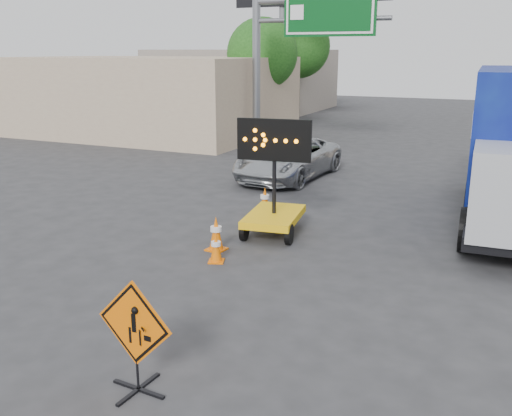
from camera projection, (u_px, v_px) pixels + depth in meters
The scene contains 12 objects.
ground at pixel (147, 355), 8.40m from camera, with size 100.00×100.00×0.00m, color #2D2D30.
storefront_left_near at pixel (147, 95), 31.02m from camera, with size 14.00×10.00×4.00m, color tan.
storefront_left_far at pixel (243, 79), 43.62m from camera, with size 12.00×10.00×4.40m, color gray.
highway_gantry at pixel (300, 33), 24.55m from camera, with size 6.18×0.38×6.90m.
tree_left_near at pixel (262, 54), 29.77m from camera, with size 3.71×3.71×6.03m.
tree_left_far at pixel (299, 46), 37.06m from camera, with size 4.10×4.10×6.66m.
construction_sign at pixel (135, 334), 7.30m from camera, with size 1.18×0.84×1.56m.
arrow_board at pixel (274, 209), 13.79m from camera, with size 1.77×2.13×2.81m.
pickup_truck at pixel (288, 158), 19.89m from camera, with size 2.31×5.02×1.39m, color #AFB3B7.
cone_a at pixel (216, 247), 12.02m from camera, with size 0.42×0.42×0.64m.
cone_b at pixel (216, 233), 12.72m from camera, with size 0.45×0.45×0.79m.
cone_c at pixel (265, 200), 15.59m from camera, with size 0.51×0.51×0.76m.
Camera 1 is at (4.61, -6.15, 4.33)m, focal length 40.00 mm.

